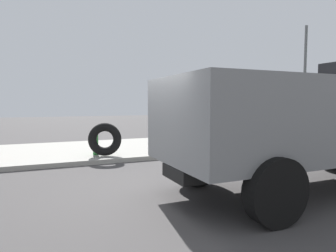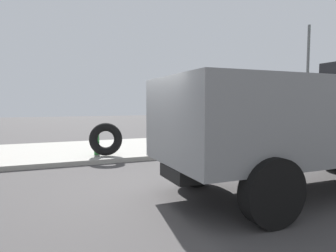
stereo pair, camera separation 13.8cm
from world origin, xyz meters
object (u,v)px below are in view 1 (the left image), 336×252
object	(u,v)px
fire_hydrant	(96,141)
street_light_pole	(304,85)
dump_truck_gray	(322,117)
loose_tire	(105,139)

from	to	relation	value
fire_hydrant	street_light_pole	bearing A→B (deg)	-3.13
fire_hydrant	dump_truck_gray	bearing A→B (deg)	-53.16
fire_hydrant	street_light_pole	size ratio (longest dim) A/B	0.17
dump_truck_gray	street_light_pole	world-z (taller)	street_light_pole
fire_hydrant	street_light_pole	distance (m)	9.29
loose_tire	dump_truck_gray	size ratio (longest dim) A/B	0.16
loose_tire	street_light_pole	size ratio (longest dim) A/B	0.21
loose_tire	street_light_pole	xyz separation A→B (m)	(8.79, -0.10, 2.01)
fire_hydrant	loose_tire	size ratio (longest dim) A/B	0.79
dump_truck_gray	street_light_pole	bearing A→B (deg)	45.64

